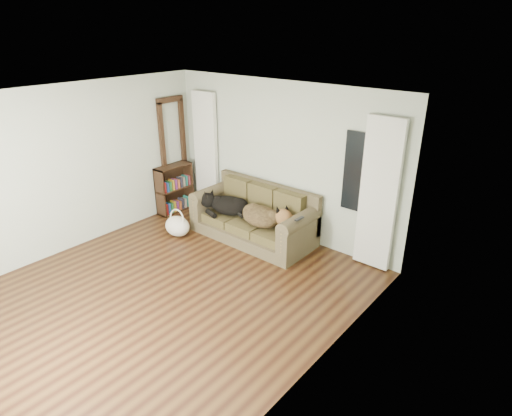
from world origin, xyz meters
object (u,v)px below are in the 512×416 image
Objects in this scene: dog_shepherd at (263,217)px; bookshelf at (174,186)px; sofa at (252,214)px; tote_bag at (177,227)px; dog_black_lab at (227,206)px.

dog_shepherd is 2.20m from bookshelf.
dog_shepherd is (0.28, -0.05, 0.04)m from sofa.
sofa is at bearing 7.94° from bookshelf.
tote_bag is at bearing -144.68° from sofa.
sofa reaches higher than dog_black_lab.
dog_black_lab is at bearing 50.73° from tote_bag.
bookshelf reaches higher than sofa.
dog_black_lab is at bearing -171.20° from sofa.
sofa is 2.94× the size of dog_black_lab.
sofa is 0.29m from dog_shepherd.
sofa is 4.45× the size of tote_bag.
dog_black_lab is at bearing 14.33° from dog_shepherd.
sofa is 1.34m from tote_bag.
bookshelf is at bearing 12.74° from dog_shepherd.
tote_bag is 0.51× the size of bookshelf.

